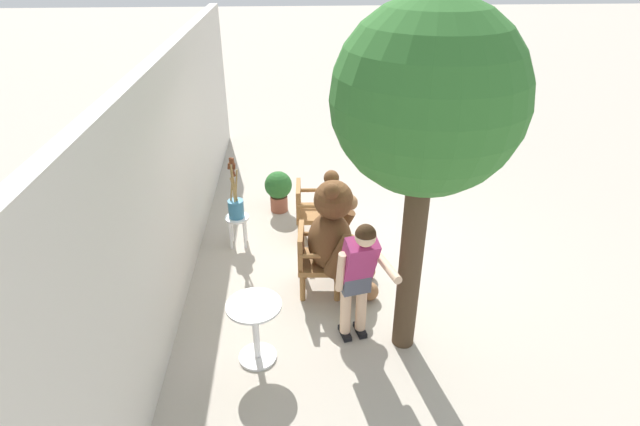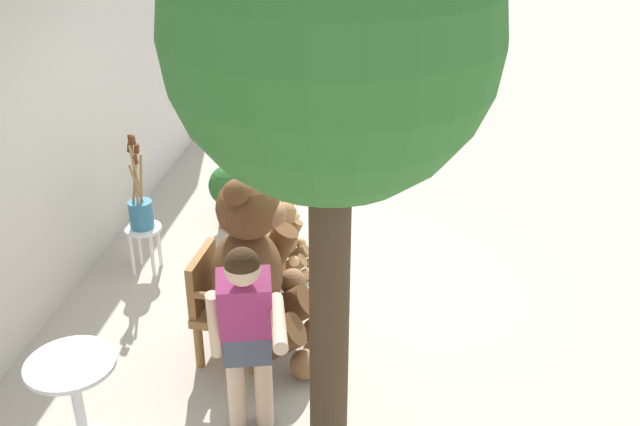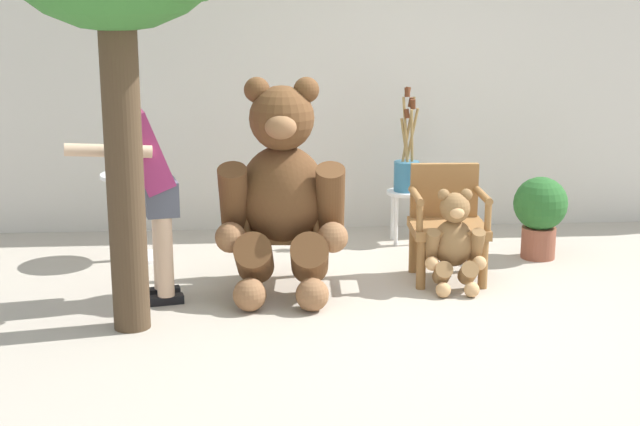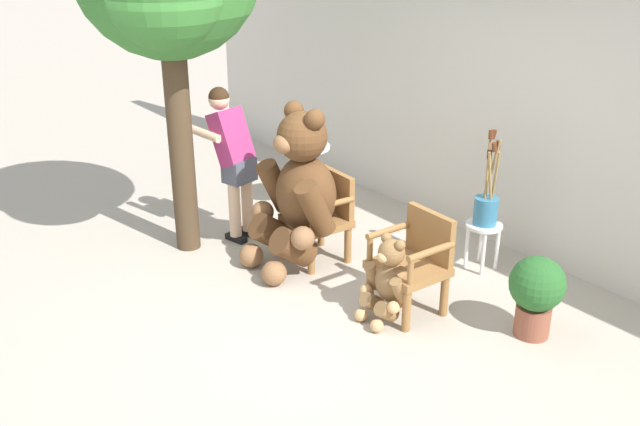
{
  "view_description": "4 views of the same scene",
  "coord_description": "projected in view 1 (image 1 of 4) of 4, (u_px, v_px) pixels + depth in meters",
  "views": [
    {
      "loc": [
        -5.73,
        0.97,
        3.91
      ],
      "look_at": [
        0.11,
        0.6,
        0.69
      ],
      "focal_mm": 28.0,
      "sensor_mm": 36.0,
      "label": 1
    },
    {
      "loc": [
        -5.09,
        -0.58,
        3.48
      ],
      "look_at": [
        0.22,
        0.08,
        0.84
      ],
      "focal_mm": 40.0,
      "sensor_mm": 36.0,
      "label": 2
    },
    {
      "loc": [
        -0.82,
        -5.76,
        2.08
      ],
      "look_at": [
        -0.38,
        0.23,
        0.64
      ],
      "focal_mm": 50.0,
      "sensor_mm": 36.0,
      "label": 3
    },
    {
      "loc": [
        4.32,
        -3.15,
        3.14
      ],
      "look_at": [
        0.17,
        0.08,
        0.9
      ],
      "focal_mm": 40.0,
      "sensor_mm": 36.0,
      "label": 4
    }
  ],
  "objects": [
    {
      "name": "wooden_chair_left",
      "position": [
        315.0,
        258.0,
        6.14
      ],
      "size": [
        0.6,
        0.56,
        0.86
      ],
      "color": "olive",
      "rests_on": "ground"
    },
    {
      "name": "back_wall",
      "position": [
        175.0,
        171.0,
        6.14
      ],
      "size": [
        10.0,
        0.16,
        2.8
      ],
      "primitive_type": "cube",
      "color": "beige",
      "rests_on": "ground"
    },
    {
      "name": "teddy_bear_small",
      "position": [
        330.0,
        215.0,
        7.29
      ],
      "size": [
        0.45,
        0.43,
        0.75
      ],
      "color": "olive",
      "rests_on": "ground"
    },
    {
      "name": "brush_bucket",
      "position": [
        236.0,
        204.0,
        6.96
      ],
      "size": [
        0.22,
        0.22,
        0.91
      ],
      "color": "teal",
      "rests_on": "white_stool"
    },
    {
      "name": "patio_tree",
      "position": [
        430.0,
        103.0,
        4.31
      ],
      "size": [
        1.77,
        1.69,
        3.58
      ],
      "color": "#473523",
      "rests_on": "ground"
    },
    {
      "name": "ground_plane",
      "position": [
        363.0,
        259.0,
        6.95
      ],
      "size": [
        60.0,
        60.0,
        0.0
      ],
      "primitive_type": "plane",
      "color": "#B2A899"
    },
    {
      "name": "teddy_bear_large",
      "position": [
        337.0,
        237.0,
        6.0
      ],
      "size": [
        0.93,
        0.91,
        1.56
      ],
      "color": "brown",
      "rests_on": "ground"
    },
    {
      "name": "potted_plant",
      "position": [
        278.0,
        188.0,
        8.0
      ],
      "size": [
        0.44,
        0.44,
        0.68
      ],
      "color": "brown",
      "rests_on": "ground"
    },
    {
      "name": "person_visitor",
      "position": [
        358.0,
        271.0,
        5.11
      ],
      "size": [
        0.73,
        0.59,
        1.55
      ],
      "color": "black",
      "rests_on": "ground"
    },
    {
      "name": "white_stool",
      "position": [
        237.0,
        223.0,
        7.11
      ],
      "size": [
        0.34,
        0.34,
        0.46
      ],
      "color": "white",
      "rests_on": "ground"
    },
    {
      "name": "wooden_chair_right",
      "position": [
        310.0,
        210.0,
        7.23
      ],
      "size": [
        0.58,
        0.54,
        0.86
      ],
      "color": "olive",
      "rests_on": "ground"
    },
    {
      "name": "round_side_table",
      "position": [
        255.0,
        325.0,
        5.09
      ],
      "size": [
        0.56,
        0.56,
        0.72
      ],
      "color": "white",
      "rests_on": "ground"
    }
  ]
}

